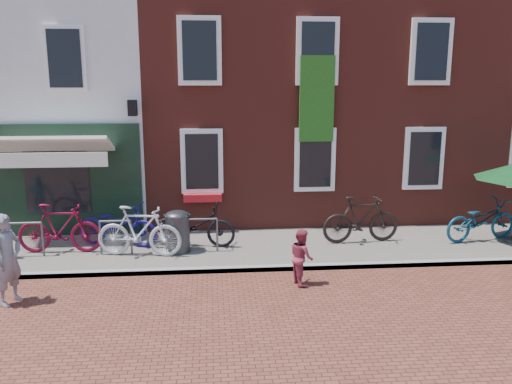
{
  "coord_description": "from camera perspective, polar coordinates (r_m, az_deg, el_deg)",
  "views": [
    {
      "loc": [
        0.73,
        -10.81,
        4.11
      ],
      "look_at": [
        1.77,
        1.17,
        1.53
      ],
      "focal_mm": 37.09,
      "sensor_mm": 36.0,
      "label": 1
    }
  ],
  "objects": [
    {
      "name": "ground",
      "position": [
        11.59,
        -8.34,
        -8.81
      ],
      "size": [
        80.0,
        80.0,
        0.0
      ],
      "primitive_type": "plane",
      "color": "brown"
    },
    {
      "name": "sidewalk",
      "position": [
        12.96,
        -3.53,
        -6.18
      ],
      "size": [
        24.0,
        3.0,
        0.1
      ],
      "primitive_type": "cube",
      "color": "slate",
      "rests_on": "ground"
    },
    {
      "name": "building_stucco",
      "position": [
        18.71,
        -23.35,
        12.33
      ],
      "size": [
        8.0,
        8.0,
        9.0
      ],
      "primitive_type": "cube",
      "color": "silver",
      "rests_on": "ground"
    },
    {
      "name": "building_brick_mid",
      "position": [
        17.88,
        -0.9,
        14.94
      ],
      "size": [
        6.0,
        8.0,
        10.0
      ],
      "primitive_type": "cube",
      "color": "maroon",
      "rests_on": "ground"
    },
    {
      "name": "building_brick_right",
      "position": [
        19.26,
        17.79,
        14.18
      ],
      "size": [
        6.0,
        8.0,
        10.0
      ],
      "primitive_type": "cube",
      "color": "maroon",
      "rests_on": "ground"
    },
    {
      "name": "litter_bin",
      "position": [
        12.6,
        -8.47,
        -3.98
      ],
      "size": [
        0.58,
        0.58,
        1.07
      ],
      "color": "#363639",
      "rests_on": "sidewalk"
    },
    {
      "name": "woman",
      "position": [
        10.81,
        -25.21,
        -6.57
      ],
      "size": [
        0.63,
        0.74,
        1.73
      ],
      "primitive_type": "imported",
      "rotation": [
        0.0,
        0.0,
        1.17
      ],
      "color": "gray",
      "rests_on": "ground"
    },
    {
      "name": "boy",
      "position": [
        10.84,
        4.94,
        -6.97
      ],
      "size": [
        0.55,
        0.64,
        1.15
      ],
      "primitive_type": "imported",
      "rotation": [
        0.0,
        0.0,
        1.79
      ],
      "color": "#983245",
      "rests_on": "ground"
    },
    {
      "name": "bicycle_1",
      "position": [
        13.2,
        -20.42,
        -3.7
      ],
      "size": [
        1.99,
        0.66,
        1.18
      ],
      "primitive_type": "imported",
      "rotation": [
        0.0,
        0.0,
        1.52
      ],
      "color": "maroon",
      "rests_on": "sidewalk"
    },
    {
      "name": "bicycle_2",
      "position": [
        13.34,
        -14.69,
        -3.42
      ],
      "size": [
        2.14,
        1.24,
        1.06
      ],
      "primitive_type": "imported",
      "rotation": [
        0.0,
        0.0,
        1.29
      ],
      "color": "#150C62",
      "rests_on": "sidewalk"
    },
    {
      "name": "bicycle_3",
      "position": [
        12.44,
        -12.48,
        -4.15
      ],
      "size": [
        2.03,
        0.87,
        1.18
      ],
      "primitive_type": "imported",
      "rotation": [
        0.0,
        0.0,
        1.41
      ],
      "color": "#B6B7B9",
      "rests_on": "sidewalk"
    },
    {
      "name": "bicycle_4",
      "position": [
        12.96,
        -6.72,
        -3.56
      ],
      "size": [
        2.12,
        1.08,
        1.06
      ],
      "primitive_type": "imported",
      "rotation": [
        0.0,
        0.0,
        1.38
      ],
      "color": "black",
      "rests_on": "sidewalk"
    },
    {
      "name": "bicycle_5",
      "position": [
        13.41,
        11.25,
        -2.91
      ],
      "size": [
        2.01,
        0.73,
        1.18
      ],
      "primitive_type": "imported",
      "rotation": [
        0.0,
        0.0,
        1.66
      ],
      "color": "black",
      "rests_on": "sidewalk"
    },
    {
      "name": "bicycle_6",
      "position": [
        14.49,
        23.09,
        -2.79
      ],
      "size": [
        2.13,
        1.14,
        1.06
      ],
      "primitive_type": "imported",
      "rotation": [
        0.0,
        0.0,
        1.8
      ],
      "color": "#0D3950",
      "rests_on": "sidewalk"
    }
  ]
}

